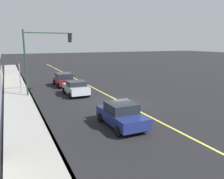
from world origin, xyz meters
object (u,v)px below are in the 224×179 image
car_maroon (64,79)px  car_silver (76,88)px  car_navy (122,115)px  street_sign_post (20,76)px  traffic_light_mast (43,51)px

car_maroon → car_silver: car_maroon is taller
car_navy → street_sign_post: 13.47m
car_navy → street_sign_post: (12.40, 5.14, 1.09)m
traffic_light_mast → car_navy: bearing=-165.0°
car_silver → street_sign_post: 5.80m
car_silver → traffic_light_mast: bearing=64.1°
street_sign_post → car_silver: bearing=-119.4°
car_maroon → traffic_light_mast: traffic_light_mast is taller
traffic_light_mast → street_sign_post: 3.67m
car_silver → car_navy: bearing=-178.9°
car_navy → street_sign_post: street_sign_post is taller
traffic_light_mast → street_sign_post: bearing=56.6°
car_navy → car_maroon: (15.04, 0.11, 0.05)m
car_navy → traffic_light_mast: bearing=15.0°
car_maroon → car_silver: (-5.44, 0.07, -0.06)m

